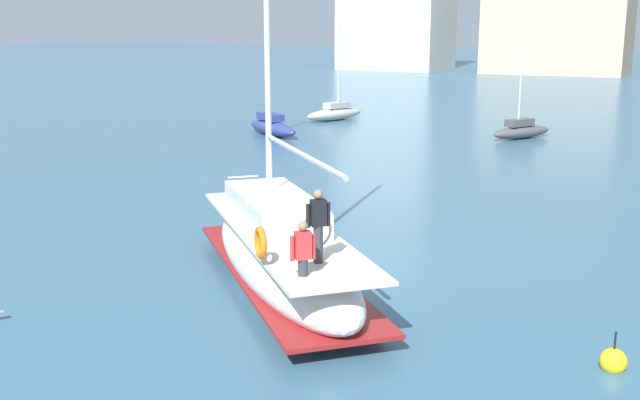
% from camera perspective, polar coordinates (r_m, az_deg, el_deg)
% --- Properties ---
extents(ground_plane, '(400.00, 400.00, 0.00)m').
position_cam_1_polar(ground_plane, '(20.33, -0.05, -5.31)').
color(ground_plane, '#38607A').
extents(main_sailboat, '(8.54, 8.43, 11.70)m').
position_cam_1_polar(main_sailboat, '(19.00, -2.88, -3.79)').
color(main_sailboat, white).
rests_on(main_sailboat, ground).
extents(moored_sloop_near, '(2.74, 5.13, 6.55)m').
position_cam_1_polar(moored_sloop_near, '(52.74, 1.11, 6.53)').
color(moored_sloop_near, '#B7B2A8').
rests_on(moored_sloop_near, ground).
extents(moored_catamaran, '(5.16, 3.90, 6.39)m').
position_cam_1_polar(moored_catamaran, '(45.53, -3.58, 5.52)').
color(moored_catamaran, navy).
rests_on(moored_catamaran, ground).
extents(moored_cutter_left, '(3.05, 4.48, 6.09)m').
position_cam_1_polar(moored_cutter_left, '(45.60, 14.75, 5.06)').
color(moored_cutter_left, '#4C4C51').
rests_on(moored_cutter_left, ground).
extents(mooring_buoy, '(0.51, 0.51, 0.86)m').
position_cam_1_polar(mooring_buoy, '(15.77, 20.97, -11.14)').
color(mooring_buoy, yellow).
rests_on(mooring_buoy, ground).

